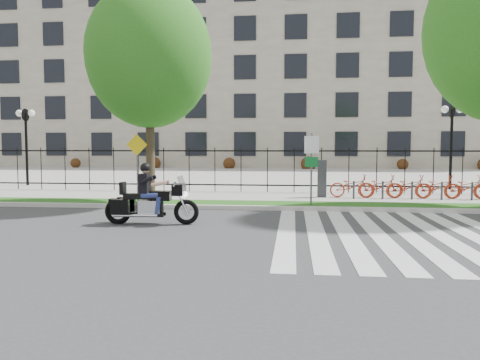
# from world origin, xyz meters

# --- Properties ---
(ground) EXTENTS (120.00, 120.00, 0.00)m
(ground) POSITION_xyz_m (0.00, 0.00, 0.00)
(ground) COLOR #353537
(ground) RESTS_ON ground
(curb) EXTENTS (60.00, 0.20, 0.15)m
(curb) POSITION_xyz_m (0.00, 4.10, 0.07)
(curb) COLOR beige
(curb) RESTS_ON ground
(grass_verge) EXTENTS (60.00, 1.50, 0.15)m
(grass_verge) POSITION_xyz_m (0.00, 4.95, 0.07)
(grass_verge) COLOR #1E4B12
(grass_verge) RESTS_ON ground
(sidewalk) EXTENTS (60.00, 3.50, 0.15)m
(sidewalk) POSITION_xyz_m (0.00, 7.45, 0.07)
(sidewalk) COLOR #A8A69D
(sidewalk) RESTS_ON ground
(plaza) EXTENTS (80.00, 34.00, 0.10)m
(plaza) POSITION_xyz_m (0.00, 25.00, 0.05)
(plaza) COLOR #A8A69D
(plaza) RESTS_ON ground
(crosswalk_stripes) EXTENTS (5.70, 8.00, 0.01)m
(crosswalk_stripes) POSITION_xyz_m (4.83, 0.00, 0.01)
(crosswalk_stripes) COLOR silver
(crosswalk_stripes) RESTS_ON ground
(iron_fence) EXTENTS (30.00, 0.06, 2.00)m
(iron_fence) POSITION_xyz_m (0.00, 9.20, 1.15)
(iron_fence) COLOR black
(iron_fence) RESTS_ON sidewalk
(office_building) EXTENTS (60.00, 21.90, 20.15)m
(office_building) POSITION_xyz_m (0.00, 44.92, 9.97)
(office_building) COLOR gray
(office_building) RESTS_ON ground
(lamp_post_left) EXTENTS (1.06, 0.70, 4.25)m
(lamp_post_left) POSITION_xyz_m (-12.00, 12.00, 3.21)
(lamp_post_left) COLOR black
(lamp_post_left) RESTS_ON ground
(lamp_post_right) EXTENTS (1.06, 0.70, 4.25)m
(lamp_post_right) POSITION_xyz_m (10.00, 12.00, 3.21)
(lamp_post_right) COLOR black
(lamp_post_right) RESTS_ON ground
(street_tree_1) EXTENTS (4.58, 4.58, 7.99)m
(street_tree_1) POSITION_xyz_m (-2.89, 4.95, 5.49)
(street_tree_1) COLOR #33271C
(street_tree_1) RESTS_ON grass_verge
(bike_share_station) EXTENTS (11.06, 0.85, 1.50)m
(bike_share_station) POSITION_xyz_m (9.03, 7.20, 0.62)
(bike_share_station) COLOR #2D2D33
(bike_share_station) RESTS_ON sidewalk
(sign_pole_regulatory) EXTENTS (0.50, 0.09, 2.50)m
(sign_pole_regulatory) POSITION_xyz_m (2.98, 4.58, 1.74)
(sign_pole_regulatory) COLOR #59595B
(sign_pole_regulatory) RESTS_ON grass_verge
(sign_pole_warning) EXTENTS (0.78, 0.09, 2.49)m
(sign_pole_warning) POSITION_xyz_m (-3.27, 4.58, 1.74)
(sign_pole_warning) COLOR #59595B
(sign_pole_warning) RESTS_ON grass_verge
(motorcycle_rider) EXTENTS (2.69, 0.81, 2.07)m
(motorcycle_rider) POSITION_xyz_m (-1.61, 0.85, 0.69)
(motorcycle_rider) COLOR black
(motorcycle_rider) RESTS_ON ground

